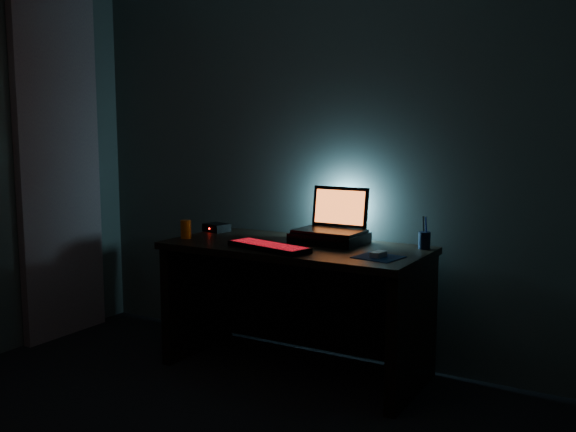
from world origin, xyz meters
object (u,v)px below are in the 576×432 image
object	(u,v)px
laptop	(334,221)
mouse	(378,254)
juice_glass	(186,229)
router	(217,228)
keyboard	(269,247)
pen_cup	(424,240)

from	to	relation	value
laptop	mouse	xyz separation A→B (m)	(0.41, -0.31, -0.10)
laptop	juice_glass	bearing A→B (deg)	-155.99
laptop	router	xyz separation A→B (m)	(-0.83, -0.03, -0.10)
juice_glass	laptop	bearing A→B (deg)	22.53
router	keyboard	bearing A→B (deg)	-17.15
pen_cup	router	xyz separation A→B (m)	(-1.36, -0.08, -0.02)
pen_cup	juice_glass	bearing A→B (deg)	-164.09
keyboard	router	bearing A→B (deg)	163.31
laptop	mouse	world-z (taller)	laptop
router	pen_cup	bearing A→B (deg)	16.55
keyboard	mouse	size ratio (longest dim) A/B	5.86
keyboard	pen_cup	xyz separation A→B (m)	(0.73, 0.45, 0.03)
laptop	pen_cup	xyz separation A→B (m)	(0.53, 0.05, -0.07)
mouse	laptop	bearing A→B (deg)	151.62
laptop	pen_cup	bearing A→B (deg)	6.31
keyboard	juice_glass	xyz separation A→B (m)	(-0.63, 0.06, 0.04)
laptop	router	bearing A→B (deg)	-176.34
router	laptop	bearing A→B (deg)	15.50
mouse	pen_cup	bearing A→B (deg)	79.36
juice_glass	router	distance (m)	0.31
mouse	keyboard	bearing A→B (deg)	-162.77
mouse	router	size ratio (longest dim) A/B	0.52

